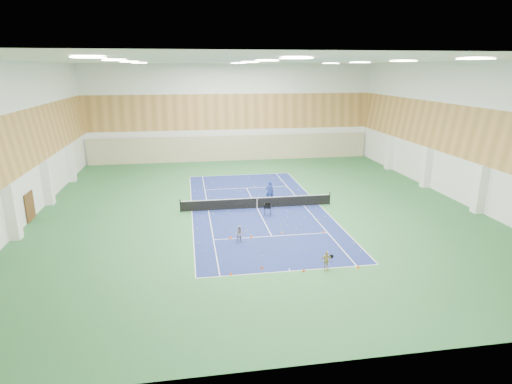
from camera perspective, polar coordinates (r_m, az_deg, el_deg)
ground at (r=36.30m, az=0.14°, el=-2.17°), size 40.00×40.00×0.00m
room_shell at (r=34.88m, az=0.15°, el=7.23°), size 36.00×40.00×12.00m
wood_cladding at (r=34.62m, az=0.15°, el=10.50°), size 36.00×40.00×8.00m
ceiling_light_grid at (r=34.45m, az=0.15°, el=17.00°), size 21.40×25.40×0.06m
court_surface at (r=36.30m, az=0.14°, el=-2.16°), size 10.97×23.77×0.01m
tennis_balls_scatter at (r=36.29m, az=0.14°, el=-2.10°), size 10.57×22.77×0.07m
tennis_net at (r=36.13m, az=0.14°, el=-1.34°), size 12.80×0.10×1.10m
back_curtain at (r=54.92m, az=-3.24°, el=5.86°), size 35.40×0.16×3.20m
door_left_b at (r=37.59m, az=-27.93°, el=-1.71°), size 0.08×1.80×2.20m
coach at (r=37.75m, az=1.85°, el=0.07°), size 0.77×0.58×1.91m
child_court at (r=29.22m, az=-2.15°, el=-5.61°), size 0.61×0.49×1.18m
child_apron at (r=25.65m, az=9.34°, el=-9.00°), size 0.74×0.37×1.22m
ball_cart at (r=34.36m, az=1.55°, el=-2.39°), size 0.71×0.71×0.98m
cone_svc_a at (r=29.97m, az=-3.45°, el=-6.02°), size 0.22×0.22×0.24m
cone_svc_b at (r=30.06m, az=-0.62°, el=-5.93°), size 0.21×0.21×0.23m
cone_svc_c at (r=30.94m, az=3.50°, el=-5.34°), size 0.17×0.17×0.19m
cone_svc_d at (r=31.34m, az=8.97°, el=-5.23°), size 0.17×0.17×0.19m
cone_base_a at (r=25.01m, az=-3.35°, el=-10.78°), size 0.19×0.19×0.21m
cone_base_b at (r=25.70m, az=0.80°, el=-9.99°), size 0.19×0.19×0.21m
cone_base_c at (r=25.52m, az=6.39°, el=-10.31°), size 0.18×0.18×0.19m
cone_base_d at (r=26.45m, az=13.46°, el=-9.63°), size 0.21×0.21×0.23m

